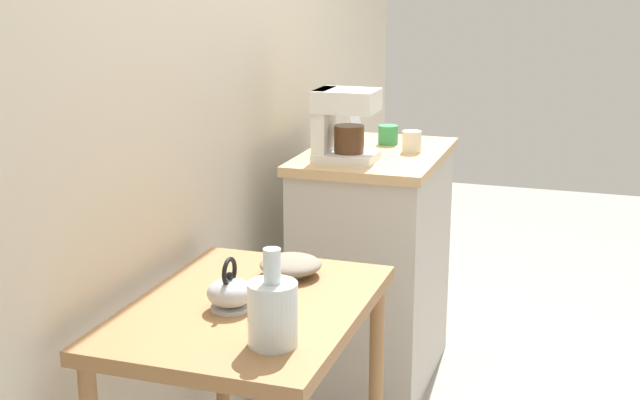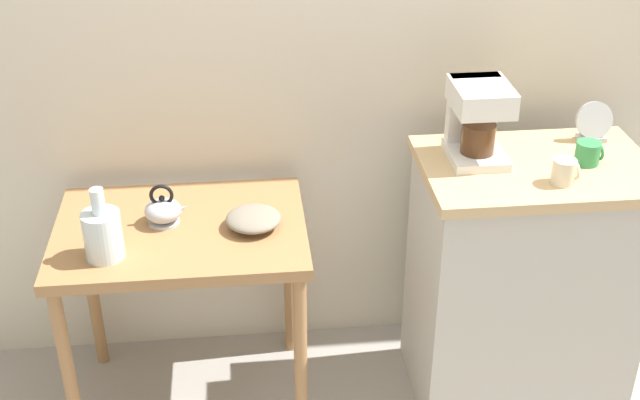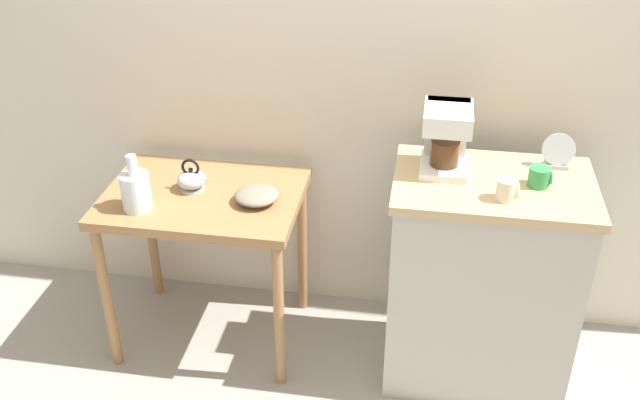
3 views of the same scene
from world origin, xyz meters
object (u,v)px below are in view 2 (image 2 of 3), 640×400
(table_clock, at_px, (593,124))
(coffee_maker, at_px, (477,117))
(mug_small_cream, at_px, (565,172))
(glass_carafe_vase, at_px, (103,233))
(mug_tall_green, at_px, (588,153))
(teakettle, at_px, (164,211))
(bowl_stoneware, at_px, (253,219))

(table_clock, bearing_deg, coffee_maker, -170.10)
(coffee_maker, xyz_separation_m, table_clock, (0.43, 0.08, -0.08))
(table_clock, bearing_deg, mug_small_cream, -125.38)
(coffee_maker, bearing_deg, glass_carafe_vase, -170.52)
(mug_tall_green, xyz_separation_m, mug_small_cream, (-0.13, -0.12, 0.00))
(glass_carafe_vase, xyz_separation_m, table_clock, (1.63, 0.28, 0.16))
(glass_carafe_vase, relative_size, mug_small_cream, 2.90)
(mug_tall_green, distance_m, mug_small_cream, 0.18)
(teakettle, height_order, mug_small_cream, mug_small_cream)
(mug_tall_green, relative_size, table_clock, 0.63)
(bowl_stoneware, bearing_deg, mug_small_cream, -8.15)
(glass_carafe_vase, bearing_deg, coffee_maker, 9.48)
(mug_tall_green, bearing_deg, bowl_stoneware, 179.23)
(bowl_stoneware, distance_m, coffee_maker, 0.80)
(teakettle, bearing_deg, coffee_maker, 0.84)
(mug_tall_green, height_order, table_clock, table_clock)
(bowl_stoneware, bearing_deg, table_clock, 7.44)
(bowl_stoneware, xyz_separation_m, mug_small_cream, (0.96, -0.14, 0.19))
(bowl_stoneware, height_order, mug_small_cream, mug_small_cream)
(coffee_maker, distance_m, mug_tall_green, 0.38)
(coffee_maker, relative_size, mug_small_cream, 3.18)
(mug_small_cream, xyz_separation_m, table_clock, (0.21, 0.29, 0.02))
(mug_small_cream, relative_size, table_clock, 0.59)
(glass_carafe_vase, xyz_separation_m, mug_small_cream, (1.43, -0.02, 0.14))
(mug_small_cream, bearing_deg, glass_carafe_vase, 179.38)
(teakettle, bearing_deg, table_clock, 3.55)
(teakettle, xyz_separation_m, mug_small_cream, (1.26, -0.20, 0.18))
(coffee_maker, bearing_deg, table_clock, 9.90)
(glass_carafe_vase, distance_m, mug_tall_green, 1.56)
(mug_small_cream, bearing_deg, teakettle, 170.93)
(glass_carafe_vase, height_order, coffee_maker, coffee_maker)
(bowl_stoneware, relative_size, mug_tall_green, 2.08)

